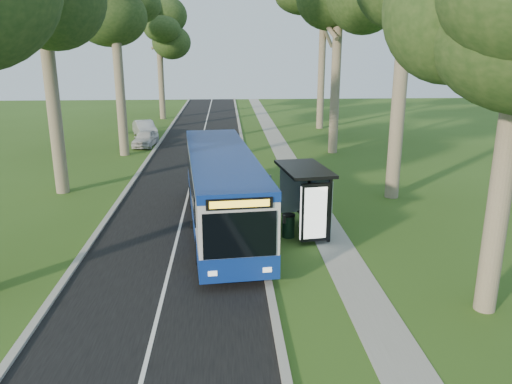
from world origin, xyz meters
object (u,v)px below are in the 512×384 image
(bus, at_px, (222,189))
(bus_stop_sign, at_px, (270,199))
(car_white, at_px, (145,138))
(car_silver, at_px, (145,129))
(bus_shelter, at_px, (309,189))
(litter_bin, at_px, (288,225))

(bus, height_order, bus_stop_sign, bus)
(car_white, relative_size, car_silver, 0.88)
(bus_shelter, distance_m, litter_bin, 1.77)
(bus_shelter, height_order, car_silver, bus_shelter)
(car_white, height_order, car_silver, car_silver)
(bus, xyz_separation_m, litter_bin, (2.80, -1.42, -1.24))
(bus_stop_sign, bearing_deg, bus_shelter, 8.23)
(car_silver, bearing_deg, litter_bin, -88.04)
(bus_stop_sign, height_order, bus_shelter, bus_shelter)
(bus, height_order, litter_bin, bus)
(car_white, xyz_separation_m, car_silver, (-0.74, 4.52, 0.07))
(car_silver, bearing_deg, bus_shelter, -86.27)
(bus_stop_sign, xyz_separation_m, bus_shelter, (1.64, -0.03, 0.38))
(bus_shelter, bearing_deg, car_silver, 104.72)
(bus_stop_sign, bearing_deg, litter_bin, -2.03)
(bus_shelter, xyz_separation_m, litter_bin, (-0.87, -0.12, -1.54))
(litter_bin, bearing_deg, car_white, 113.61)
(bus, bearing_deg, bus_stop_sign, -37.42)
(car_white, bearing_deg, bus_stop_sign, -62.37)
(bus_stop_sign, height_order, car_white, bus_stop_sign)
(litter_bin, xyz_separation_m, car_silver, (-9.90, 25.47, 0.22))
(bus_shelter, bearing_deg, litter_bin, 179.88)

